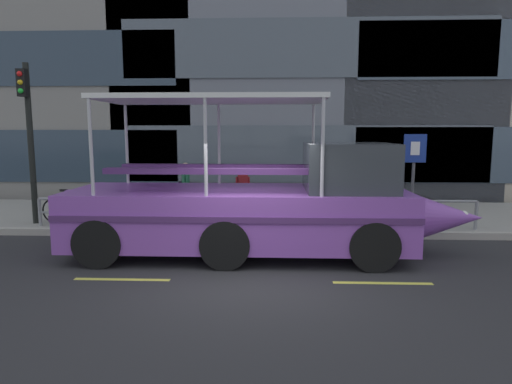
{
  "coord_description": "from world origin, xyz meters",
  "views": [
    {
      "loc": [
        0.42,
        -8.11,
        2.73
      ],
      "look_at": [
        -0.01,
        2.3,
        1.3
      ],
      "focal_mm": 30.94,
      "sensor_mm": 36.0,
      "label": 1
    }
  ],
  "objects_px": {
    "parking_sign": "(414,164)",
    "pedestrian_near_bow": "(377,187)",
    "leaned_bicycle": "(73,210)",
    "duck_tour_boat": "(262,207)",
    "traffic_light_pole": "(28,128)",
    "pedestrian_mid_right": "(186,184)",
    "pedestrian_mid_left": "(243,187)"
  },
  "relations": [
    {
      "from": "parking_sign",
      "to": "pedestrian_near_bow",
      "type": "relative_size",
      "value": 1.56
    },
    {
      "from": "leaned_bicycle",
      "to": "duck_tour_boat",
      "type": "distance_m",
      "value": 5.88
    },
    {
      "from": "traffic_light_pole",
      "to": "pedestrian_mid_right",
      "type": "distance_m",
      "value": 4.53
    },
    {
      "from": "parking_sign",
      "to": "leaned_bicycle",
      "type": "relative_size",
      "value": 1.42
    },
    {
      "from": "pedestrian_mid_left",
      "to": "traffic_light_pole",
      "type": "bearing_deg",
      "value": -168.85
    },
    {
      "from": "leaned_bicycle",
      "to": "parking_sign",
      "type": "bearing_deg",
      "value": 1.23
    },
    {
      "from": "pedestrian_mid_right",
      "to": "leaned_bicycle",
      "type": "bearing_deg",
      "value": -159.55
    },
    {
      "from": "traffic_light_pole",
      "to": "pedestrian_mid_right",
      "type": "height_order",
      "value": "traffic_light_pole"
    },
    {
      "from": "pedestrian_near_bow",
      "to": "leaned_bicycle",
      "type": "bearing_deg",
      "value": -174.74
    },
    {
      "from": "parking_sign",
      "to": "pedestrian_mid_left",
      "type": "relative_size",
      "value": 1.66
    },
    {
      "from": "leaned_bicycle",
      "to": "duck_tour_boat",
      "type": "height_order",
      "value": "duck_tour_boat"
    },
    {
      "from": "pedestrian_mid_left",
      "to": "pedestrian_mid_right",
      "type": "xyz_separation_m",
      "value": [
        -1.72,
        0.06,
        0.08
      ]
    },
    {
      "from": "leaned_bicycle",
      "to": "duck_tour_boat",
      "type": "relative_size",
      "value": 0.19
    },
    {
      "from": "pedestrian_mid_right",
      "to": "traffic_light_pole",
      "type": "bearing_deg",
      "value": -163.47
    },
    {
      "from": "parking_sign",
      "to": "duck_tour_boat",
      "type": "relative_size",
      "value": 0.27
    },
    {
      "from": "traffic_light_pole",
      "to": "pedestrian_near_bow",
      "type": "xyz_separation_m",
      "value": [
        9.64,
        0.87,
        -1.68
      ]
    },
    {
      "from": "parking_sign",
      "to": "pedestrian_near_bow",
      "type": "xyz_separation_m",
      "value": [
        -0.84,
        0.59,
        -0.73
      ]
    },
    {
      "from": "traffic_light_pole",
      "to": "parking_sign",
      "type": "bearing_deg",
      "value": 1.57
    },
    {
      "from": "traffic_light_pole",
      "to": "parking_sign",
      "type": "xyz_separation_m",
      "value": [
        10.48,
        0.29,
        -0.96
      ]
    },
    {
      "from": "traffic_light_pole",
      "to": "leaned_bicycle",
      "type": "distance_m",
      "value": 2.5
    },
    {
      "from": "traffic_light_pole",
      "to": "pedestrian_mid_left",
      "type": "relative_size",
      "value": 2.93
    },
    {
      "from": "traffic_light_pole",
      "to": "parking_sign",
      "type": "height_order",
      "value": "traffic_light_pole"
    },
    {
      "from": "traffic_light_pole",
      "to": "pedestrian_mid_right",
      "type": "bearing_deg",
      "value": 16.53
    },
    {
      "from": "leaned_bicycle",
      "to": "pedestrian_near_bow",
      "type": "relative_size",
      "value": 1.1
    },
    {
      "from": "parking_sign",
      "to": "leaned_bicycle",
      "type": "xyz_separation_m",
      "value": [
        -9.43,
        -0.2,
        -1.31
      ]
    },
    {
      "from": "pedestrian_mid_left",
      "to": "pedestrian_mid_right",
      "type": "height_order",
      "value": "pedestrian_mid_right"
    },
    {
      "from": "leaned_bicycle",
      "to": "pedestrian_mid_right",
      "type": "distance_m",
      "value": 3.24
    },
    {
      "from": "leaned_bicycle",
      "to": "pedestrian_mid_right",
      "type": "height_order",
      "value": "pedestrian_mid_right"
    },
    {
      "from": "parking_sign",
      "to": "pedestrian_mid_left",
      "type": "height_order",
      "value": "parking_sign"
    },
    {
      "from": "traffic_light_pole",
      "to": "duck_tour_boat",
      "type": "bearing_deg",
      "value": -19.25
    },
    {
      "from": "traffic_light_pole",
      "to": "duck_tour_boat",
      "type": "height_order",
      "value": "traffic_light_pole"
    },
    {
      "from": "leaned_bicycle",
      "to": "pedestrian_near_bow",
      "type": "height_order",
      "value": "pedestrian_near_bow"
    }
  ]
}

